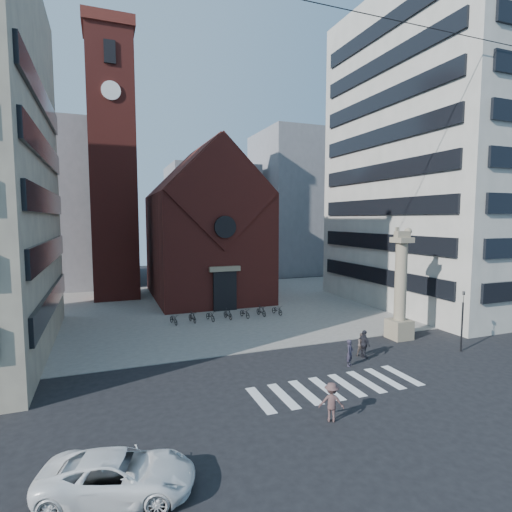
# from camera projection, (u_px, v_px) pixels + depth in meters

# --- Properties ---
(ground) EXTENTS (120.00, 120.00, 0.00)m
(ground) POSITION_uv_depth(u_px,v_px,m) (302.00, 369.00, 24.77)
(ground) COLOR black
(ground) RESTS_ON ground
(piazza) EXTENTS (46.00, 30.00, 0.05)m
(piazza) POSITION_uv_depth(u_px,v_px,m) (219.00, 306.00, 42.43)
(piazza) COLOR gray
(piazza) RESTS_ON ground
(zebra_crossing) EXTENTS (10.20, 3.20, 0.01)m
(zebra_crossing) POSITION_uv_depth(u_px,v_px,m) (336.00, 387.00, 22.17)
(zebra_crossing) COLOR white
(zebra_crossing) RESTS_ON ground
(church) EXTENTS (12.00, 16.65, 18.00)m
(church) POSITION_uv_depth(u_px,v_px,m) (205.00, 230.00, 47.30)
(church) COLOR maroon
(church) RESTS_ON ground
(campanile) EXTENTS (5.50, 5.50, 31.20)m
(campanile) POSITION_uv_depth(u_px,v_px,m) (113.00, 163.00, 45.76)
(campanile) COLOR maroon
(campanile) RESTS_ON ground
(building_right) EXTENTS (18.00, 22.00, 32.00)m
(building_right) POSITION_uv_depth(u_px,v_px,m) (451.00, 156.00, 42.98)
(building_right) COLOR beige
(building_right) RESTS_ON ground
(bg_block_left) EXTENTS (16.00, 14.00, 22.00)m
(bg_block_left) POSITION_uv_depth(u_px,v_px,m) (33.00, 206.00, 53.80)
(bg_block_left) COLOR gray
(bg_block_left) RESTS_ON ground
(bg_block_mid) EXTENTS (14.00, 12.00, 18.00)m
(bg_block_mid) POSITION_uv_depth(u_px,v_px,m) (211.00, 221.00, 67.90)
(bg_block_mid) COLOR gray
(bg_block_mid) RESTS_ON ground
(bg_block_right) EXTENTS (16.00, 14.00, 24.00)m
(bg_block_right) POSITION_uv_depth(u_px,v_px,m) (303.00, 203.00, 70.53)
(bg_block_right) COLOR gray
(bg_block_right) RESTS_ON ground
(lion_column) EXTENTS (1.63, 1.60, 8.68)m
(lion_column) POSITION_uv_depth(u_px,v_px,m) (400.00, 295.00, 30.80)
(lion_column) COLOR gray
(lion_column) RESTS_ON ground
(traffic_light) EXTENTS (0.13, 0.16, 4.30)m
(traffic_light) POSITION_uv_depth(u_px,v_px,m) (462.00, 319.00, 27.90)
(traffic_light) COLOR black
(traffic_light) RESTS_ON ground
(white_car) EXTENTS (5.60, 3.74, 1.43)m
(white_car) POSITION_uv_depth(u_px,v_px,m) (118.00, 475.00, 13.43)
(white_car) COLOR white
(white_car) RESTS_ON ground
(pedestrian_0) EXTENTS (0.75, 0.70, 1.72)m
(pedestrian_0) POSITION_uv_depth(u_px,v_px,m) (350.00, 353.00, 25.24)
(pedestrian_0) COLOR #2C2737
(pedestrian_0) RESTS_ON ground
(pedestrian_1) EXTENTS (0.85, 0.70, 1.59)m
(pedestrian_1) POSITION_uv_depth(u_px,v_px,m) (362.00, 345.00, 27.06)
(pedestrian_1) COLOR #524641
(pedestrian_1) RESTS_ON ground
(pedestrian_2) EXTENTS (0.51, 1.13, 1.89)m
(pedestrian_2) POSITION_uv_depth(u_px,v_px,m) (364.00, 344.00, 26.72)
(pedestrian_2) COLOR #232229
(pedestrian_2) RESTS_ON ground
(pedestrian_3) EXTENTS (1.35, 1.13, 1.82)m
(pedestrian_3) POSITION_uv_depth(u_px,v_px,m) (332.00, 402.00, 18.36)
(pedestrian_3) COLOR brown
(pedestrian_3) RESTS_ON ground
(scooter_0) EXTENTS (0.91, 1.76, 0.88)m
(scooter_0) POSITION_uv_depth(u_px,v_px,m) (174.00, 319.00, 35.13)
(scooter_0) COLOR black
(scooter_0) RESTS_ON piazza
(scooter_1) EXTENTS (0.78, 1.69, 0.98)m
(scooter_1) POSITION_uv_depth(u_px,v_px,m) (192.00, 317.00, 35.72)
(scooter_1) COLOR black
(scooter_1) RESTS_ON piazza
(scooter_2) EXTENTS (0.91, 1.76, 0.88)m
(scooter_2) POSITION_uv_depth(u_px,v_px,m) (210.00, 316.00, 36.31)
(scooter_2) COLOR black
(scooter_2) RESTS_ON piazza
(scooter_3) EXTENTS (0.78, 1.69, 0.98)m
(scooter_3) POSITION_uv_depth(u_px,v_px,m) (228.00, 314.00, 36.90)
(scooter_3) COLOR black
(scooter_3) RESTS_ON piazza
(scooter_4) EXTENTS (0.91, 1.76, 0.88)m
(scooter_4) POSITION_uv_depth(u_px,v_px,m) (245.00, 313.00, 37.50)
(scooter_4) COLOR black
(scooter_4) RESTS_ON piazza
(scooter_5) EXTENTS (0.78, 1.69, 0.98)m
(scooter_5) POSITION_uv_depth(u_px,v_px,m) (261.00, 311.00, 38.09)
(scooter_5) COLOR black
(scooter_5) RESTS_ON piazza
(scooter_6) EXTENTS (0.91, 1.76, 0.88)m
(scooter_6) POSITION_uv_depth(u_px,v_px,m) (277.00, 310.00, 38.68)
(scooter_6) COLOR black
(scooter_6) RESTS_ON piazza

